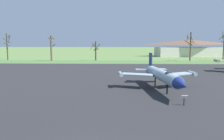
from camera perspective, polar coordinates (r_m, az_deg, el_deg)
The scene contains 10 objects.
asphalt_apron at distance 28.94m, azimuth -1.24°, elevation -4.15°, with size 104.02×62.75×0.05m, color #28282B.
grass_verge_strip at distance 65.99m, azimuth 0.59°, elevation 2.02°, with size 164.02×12.00×0.06m, color #4E733B.
jet_fighter_front_left at distance 26.83m, azimuth 12.41°, elevation -1.27°, with size 9.78×13.56×4.17m.
info_placard_front_left at distance 21.10m, azimuth 17.62°, elevation -6.94°, with size 0.66×0.33×0.97m.
bare_tree_far_left at distance 82.02m, azimuth -24.79°, elevation 5.59°, with size 2.31×2.93×8.65m.
bare_tree_left_of_center at distance 72.67m, azimuth -14.97°, elevation 5.52°, with size 2.06×2.34×7.75m.
bare_tree_center at distance 71.97m, azimuth -4.15°, elevation 5.02°, with size 2.98×2.72×6.05m.
bare_tree_right_of_center at distance 74.44m, azimuth 19.02°, elevation 5.92°, with size 3.10×3.35×8.89m.
bare_tree_far_right at distance 80.14m, azimuth 26.21°, elevation 5.73°, with size 2.68×2.74×9.26m.
visitor_building at distance 100.81m, azimuth 18.88°, elevation 5.21°, with size 29.60×14.12×6.91m.
Camera 1 is at (1.62, -9.55, 5.51)m, focal length 36.46 mm.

